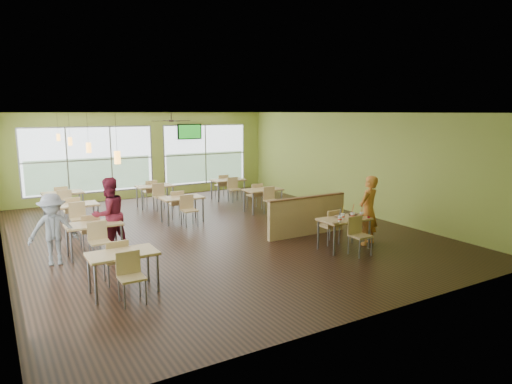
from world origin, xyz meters
TOP-DOWN VIEW (x-y plane):
  - room at (0.00, 0.00)m, footprint 12.00×12.04m
  - window_bays at (-2.65, 3.08)m, footprint 9.24×10.24m
  - main_table at (2.00, -3.00)m, footprint 1.22×1.52m
  - half_wall_divider at (2.00, -1.55)m, footprint 2.40×0.14m
  - dining_tables at (-1.05, 1.71)m, footprint 6.92×8.72m
  - pendant_lights at (-3.20, 0.68)m, footprint 0.11×7.31m
  - ceiling_fan at (-0.00, 3.00)m, footprint 1.25×1.25m
  - tv_backwall at (1.80, 5.90)m, footprint 1.00×0.07m
  - man_plaid at (2.76, -3.00)m, footprint 0.72×0.58m
  - patron_maroon at (-2.80, -0.30)m, footprint 1.02×0.92m
  - patron_grey at (-4.06, -0.71)m, footprint 1.05×0.67m
  - cup_blue at (1.66, -3.23)m, footprint 0.10×0.10m
  - cup_yellow at (1.89, -3.06)m, footprint 0.10×0.10m
  - cup_red_near at (2.14, -3.12)m, footprint 0.10×0.10m
  - cup_red_far at (2.39, -3.17)m, footprint 0.10×0.10m
  - food_basket at (2.36, -2.89)m, footprint 0.23×0.23m
  - ketchup_cup at (2.53, -3.25)m, footprint 0.07×0.07m
  - wrapper_left at (1.47, -3.30)m, footprint 0.22×0.20m
  - wrapper_mid at (1.96, -2.82)m, footprint 0.20×0.18m
  - wrapper_right at (2.15, -3.20)m, footprint 0.18×0.17m

SIDE VIEW (x-z plane):
  - half_wall_divider at x=2.00m, z-range 0.00..1.04m
  - dining_tables at x=-1.05m, z-range 0.20..1.07m
  - main_table at x=2.00m, z-range 0.20..1.07m
  - ketchup_cup at x=2.53m, z-range 0.75..0.78m
  - wrapper_right at x=2.15m, z-range 0.75..0.79m
  - patron_grey at x=-4.06m, z-range 0.00..1.54m
  - wrapper_left at x=1.47m, z-range 0.75..0.79m
  - wrapper_mid at x=1.96m, z-range 0.75..0.80m
  - food_basket at x=2.36m, z-range 0.75..0.81m
  - cup_blue at x=1.66m, z-range 0.64..1.00m
  - cup_yellow at x=1.89m, z-range 0.64..1.00m
  - cup_red_far at x=2.39m, z-range 0.64..1.00m
  - cup_red_near at x=2.14m, z-range 0.64..1.01m
  - man_plaid at x=2.76m, z-range 0.00..1.71m
  - patron_maroon at x=-2.80m, z-range 0.00..1.74m
  - window_bays at x=-2.65m, z-range 0.29..2.66m
  - room at x=0.00m, z-range 0.00..3.20m
  - tv_backwall at x=1.80m, z-range 2.15..2.75m
  - pendant_lights at x=-3.20m, z-range 2.02..2.88m
  - ceiling_fan at x=0.00m, z-range 2.80..3.09m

